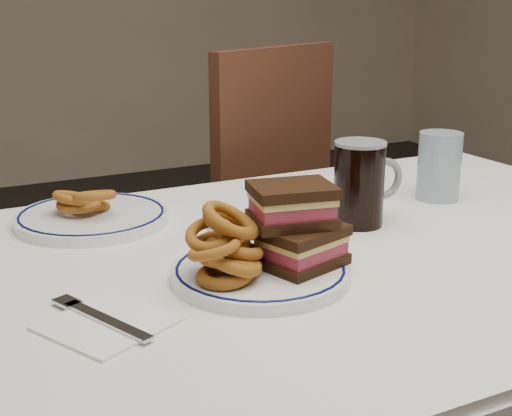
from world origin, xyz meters
name	(u,v)px	position (x,y,z in m)	size (l,w,h in m)	color
dining_table	(338,306)	(0.00, 0.00, 0.64)	(1.27, 0.87, 0.75)	white
chair_far	(238,214)	(0.22, 0.82, 0.54)	(0.61, 0.61, 1.00)	#492617
main_plate	(260,272)	(-0.17, -0.07, 0.76)	(0.24, 0.24, 0.02)	white
reuben_sandwich	(297,225)	(-0.12, -0.08, 0.82)	(0.14, 0.12, 0.11)	black
onion_rings_main	(227,246)	(-0.23, -0.08, 0.81)	(0.11, 0.11, 0.11)	brown
ketchup_ramekin	(228,236)	(-0.18, 0.02, 0.79)	(0.06, 0.06, 0.04)	silver
beer_mug	(361,183)	(0.08, 0.07, 0.82)	(0.13, 0.09, 0.14)	black
water_glass	(439,166)	(0.30, 0.13, 0.81)	(0.08, 0.08, 0.13)	#8EA5B8
far_plate	(92,217)	(-0.31, 0.28, 0.76)	(0.26, 0.26, 0.02)	white
onion_rings_far	(84,201)	(-0.32, 0.28, 0.79)	(0.10, 0.12, 0.06)	brown
napkin_fork	(106,322)	(-0.40, -0.11, 0.75)	(0.17, 0.18, 0.01)	white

